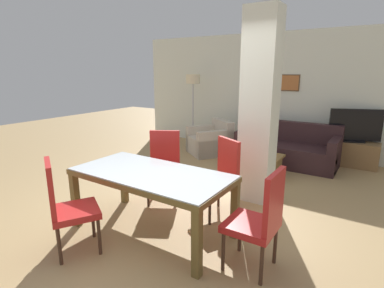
# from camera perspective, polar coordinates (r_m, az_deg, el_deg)

# --- Properties ---
(ground_plane) EXTENTS (18.00, 18.00, 0.00)m
(ground_plane) POSITION_cam_1_polar(r_m,az_deg,el_deg) (3.78, -7.42, -16.04)
(ground_plane) COLOR tan
(back_wall) EXTENTS (7.20, 0.09, 2.70)m
(back_wall) POSITION_cam_1_polar(r_m,az_deg,el_deg) (7.20, 15.72, 9.24)
(back_wall) COLOR silver
(back_wall) RESTS_ON ground_plane
(divider_pillar) EXTENTS (0.46, 0.37, 2.70)m
(divider_pillar) POSITION_cam_1_polar(r_m,az_deg,el_deg) (4.32, 12.69, 6.58)
(divider_pillar) COLOR silver
(divider_pillar) RESTS_ON ground_plane
(dining_table) EXTENTS (1.85, 0.91, 0.75)m
(dining_table) POSITION_cam_1_polar(r_m,az_deg,el_deg) (3.51, -7.73, -7.49)
(dining_table) COLOR brown
(dining_table) RESTS_ON ground_plane
(dining_chair_far_right) EXTENTS (0.62, 0.62, 1.02)m
(dining_chair_far_right) POSITION_cam_1_polar(r_m,az_deg,el_deg) (3.94, 5.43, -5.82)
(dining_chair_far_right) COLOR red
(dining_chair_far_right) RESTS_ON ground_plane
(dining_chair_head_right) EXTENTS (0.46, 0.46, 1.02)m
(dining_chair_head_right) POSITION_cam_1_polar(r_m,az_deg,el_deg) (2.92, 12.81, -13.50)
(dining_chair_head_right) COLOR #B31F1F
(dining_chair_head_right) RESTS_ON ground_plane
(dining_chair_far_left) EXTENTS (0.63, 0.63, 1.02)m
(dining_chair_far_left) POSITION_cam_1_polar(r_m,az_deg,el_deg) (4.40, -5.36, -3.71)
(dining_chair_far_left) COLOR red
(dining_chair_far_left) RESTS_ON ground_plane
(dining_chair_near_left) EXTENTS (0.63, 0.63, 1.02)m
(dining_chair_near_left) POSITION_cam_1_polar(r_m,az_deg,el_deg) (3.37, -22.93, -10.46)
(dining_chair_near_left) COLOR red
(dining_chair_near_left) RESTS_ON ground_plane
(sofa) EXTENTS (1.94, 0.91, 0.82)m
(sofa) POSITION_cam_1_polar(r_m,az_deg,el_deg) (6.44, 17.68, -1.06)
(sofa) COLOR #311D20
(sofa) RESTS_ON ground_plane
(armchair) EXTENTS (1.18, 1.18, 0.76)m
(armchair) POSITION_cam_1_polar(r_m,az_deg,el_deg) (6.88, 3.57, 0.42)
(armchair) COLOR beige
(armchair) RESTS_ON ground_plane
(coffee_table) EXTENTS (0.56, 0.51, 0.41)m
(coffee_table) POSITION_cam_1_polar(r_m,az_deg,el_deg) (5.51, 13.72, -4.08)
(coffee_table) COLOR olive
(coffee_table) RESTS_ON ground_plane
(bottle) EXTENTS (0.07, 0.07, 0.28)m
(bottle) POSITION_cam_1_polar(r_m,az_deg,el_deg) (5.42, 12.94, -0.92)
(bottle) COLOR #B2B7BC
(bottle) RESTS_ON coffee_table
(tv_stand) EXTENTS (0.96, 0.40, 0.49)m
(tv_stand) POSITION_cam_1_polar(r_m,az_deg,el_deg) (6.79, 28.12, -1.65)
(tv_stand) COLOR olive
(tv_stand) RESTS_ON ground_plane
(tv_screen) EXTENTS (0.92, 0.38, 0.65)m
(tv_screen) POSITION_cam_1_polar(r_m,az_deg,el_deg) (6.67, 28.67, 3.03)
(tv_screen) COLOR black
(tv_screen) RESTS_ON tv_stand
(floor_lamp) EXTENTS (0.34, 0.34, 1.77)m
(floor_lamp) POSITION_cam_1_polar(r_m,az_deg,el_deg) (7.48, 0.20, 11.02)
(floor_lamp) COLOR #B7B7BC
(floor_lamp) RESTS_ON ground_plane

